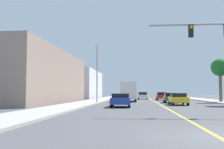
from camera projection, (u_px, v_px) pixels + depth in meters
The scene contains 14 objects.
ground at pixel (152, 100), 50.58m from camera, with size 192.00×192.00×0.00m, color #47474C.
sidewalk_left at pixel (102, 99), 51.48m from camera, with size 3.66×168.00×0.15m, color #9E9B93.
sidewalk_right at pixel (204, 100), 49.68m from camera, with size 3.66×168.00×0.15m, color #9E9B93.
lane_marking_center at pixel (152, 100), 50.58m from camera, with size 0.16×144.00×0.01m, color yellow.
building_left_near at pixel (27, 77), 38.59m from camera, with size 11.35×26.82×7.24m, color gray.
building_left_far at pixel (69, 84), 68.04m from camera, with size 14.41×20.79×6.87m, color silver.
street_lamp at pixel (97, 70), 36.80m from camera, with size 0.56×0.28×7.81m.
palm_far at pixel (220, 68), 38.32m from camera, with size 2.53×2.53×6.16m.
car_white at pixel (143, 96), 55.26m from camera, with size 2.11×3.90×1.49m.
car_yellow at pixel (178, 99), 30.97m from camera, with size 1.87×4.10×1.38m.
car_red at pixel (162, 96), 50.42m from camera, with size 1.98×4.36×1.46m.
car_green at pixel (171, 98), 37.50m from camera, with size 1.91×4.08×1.38m.
car_blue at pixel (121, 100), 26.93m from camera, with size 2.08×4.58×1.36m.
delivery_truck at pixel (129, 91), 42.48m from camera, with size 2.57×8.28×3.04m.
Camera 1 is at (-2.68, -9.27, 1.50)m, focal length 43.04 mm.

